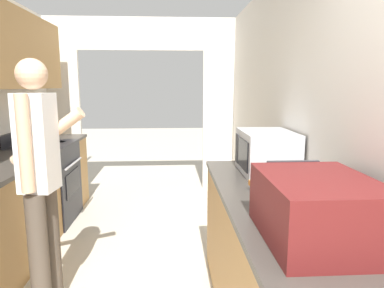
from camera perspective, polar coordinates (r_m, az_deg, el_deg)
name	(u,v)px	position (r m, az deg, el deg)	size (l,w,h in m)	color
wall_right	(312,132)	(2.42, 19.38, 1.97)	(0.06, 6.75, 2.50)	white
wall_far_with_doorway	(142,93)	(5.04, -8.35, 8.44)	(3.08, 0.06, 2.50)	white
counter_left	(3,214)	(3.44, -28.95, -10.19)	(0.62, 3.06, 0.91)	#B2844C
counter_right	(273,268)	(2.28, 13.27, -19.45)	(0.62, 2.00, 0.91)	#B2844C
range_oven	(45,182)	(4.29, -23.30, -5.91)	(0.66, 0.74, 1.05)	black
person	(40,180)	(2.51, -24.05, -5.47)	(0.55, 0.40, 1.72)	#4C4238
suitcase	(316,208)	(1.56, 20.01, -10.01)	(0.44, 0.60, 0.28)	#5B1919
microwave	(266,152)	(2.61, 12.28, -1.36)	(0.38, 0.53, 0.32)	#B7B7BC
book_stack	(272,189)	(2.08, 13.17, -7.37)	(0.23, 0.31, 0.09)	white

